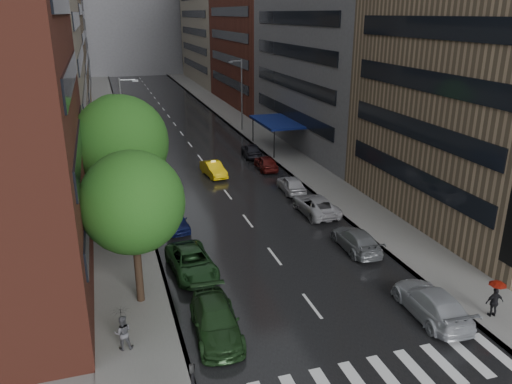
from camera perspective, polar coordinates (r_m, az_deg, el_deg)
ground at (r=24.30m, az=10.36°, el=-17.56°), size 220.00×220.00×0.00m
road at (r=69.10m, az=-9.04°, el=7.34°), size 14.00×140.00×0.01m
sidewalk_left at (r=68.42m, az=-16.55°, el=6.70°), size 4.00×140.00×0.15m
sidewalk_right at (r=70.91m, az=-1.77°, el=7.95°), size 4.00×140.00×0.15m
crosswalk at (r=23.03m, az=13.25°, el=-20.18°), size 13.15×2.80×0.01m
buildings_left at (r=75.84m, az=-22.79°, el=19.40°), size 8.00×108.00×38.00m
buildings_right at (r=77.57m, az=1.22°, el=20.10°), size 8.05×109.10×36.00m
building_far at (r=135.20m, az=-14.14°, el=19.82°), size 40.00×14.00×32.00m
tree_near at (r=25.53m, az=-13.94°, el=-1.19°), size 5.25×5.25×8.37m
tree_mid at (r=33.57m, az=-15.17°, el=5.47°), size 6.15×6.15×9.79m
tree_far at (r=50.84m, az=-16.05°, el=8.11°), size 4.57×4.57×7.29m
taxi at (r=47.42m, az=-4.88°, el=2.63°), size 1.95×4.29×1.36m
parked_cars_left at (r=32.22m, az=-8.15°, el=-5.97°), size 2.74×24.08×1.50m
parked_cars_right at (r=38.92m, az=6.59°, el=-1.26°), size 2.44×36.43×1.53m
ped_black_umbrella at (r=23.96m, az=-15.06°, el=-14.51°), size 0.96×0.98×2.09m
ped_red_umbrella at (r=28.08m, az=25.71°, el=-10.60°), size 0.98×0.82×2.01m
street_lamp_left at (r=47.89m, az=-14.84°, el=7.42°), size 1.74×0.22×9.00m
street_lamp_right at (r=64.97m, az=-1.71°, el=11.17°), size 1.74×0.22×9.00m
awning at (r=56.28m, az=2.35°, el=8.00°), size 4.00×8.00×3.12m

